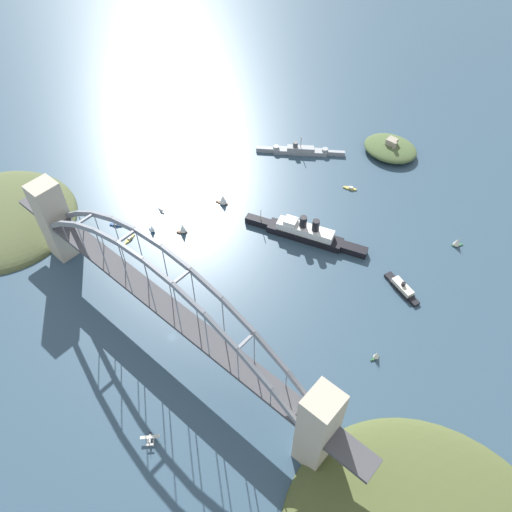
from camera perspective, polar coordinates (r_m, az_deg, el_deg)
name	(u,v)px	position (r m, az deg, el deg)	size (l,w,h in m)	color
ground_plane	(172,337)	(321.59, -9.49, -8.97)	(1400.00, 1400.00, 0.00)	#334C60
harbor_arch_bridge	(164,305)	(294.55, -10.29, -5.46)	(281.20, 17.25, 78.82)	#BCB29E
ocean_liner	(305,233)	(367.90, 5.59, 2.62)	(90.15, 35.27, 20.10)	black
naval_cruiser	(300,150)	(446.59, 4.93, 11.77)	(63.93, 47.83, 16.47)	gray
harbor_ferry_steamer	(402,288)	(350.71, 16.12, -3.45)	(30.45, 15.13, 7.40)	black
fort_island_mid_harbor	(390,148)	(459.20, 14.89, 11.67)	(46.49, 39.55, 14.62)	#4C6038
seaplane_taxiing_near_bridge	(150,439)	(291.09, -11.84, -19.55)	(8.73, 8.77, 4.90)	#B7B7B2
small_boat_0	(457,242)	(389.99, 21.73, 1.48)	(7.12, 7.51, 7.84)	#2D6B3D
small_boat_1	(350,188)	(416.16, 10.56, 7.52)	(10.54, 5.43, 2.28)	gold
small_boat_2	(161,210)	(397.38, -10.66, 5.17)	(9.28, 3.49, 2.30)	silver
small_boat_3	(152,228)	(380.27, -11.64, 3.06)	(6.23, 3.60, 6.63)	#234C8C
small_boat_4	(129,239)	(380.01, -14.07, 1.90)	(4.11, 11.16, 1.85)	gold
small_boat_5	(376,355)	(315.17, 13.41, -10.84)	(4.32, 6.30, 6.39)	#2D6B3D
small_boat_6	(223,199)	(394.76, -3.75, 6.39)	(9.88, 7.08, 9.33)	brown
small_boat_7	(183,228)	(374.75, -8.28, 3.14)	(6.98, 6.96, 9.82)	brown
small_boat_8	(117,225)	(392.95, -15.39, 3.44)	(10.53, 7.94, 1.93)	#234C8C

